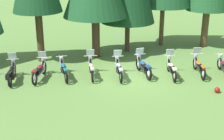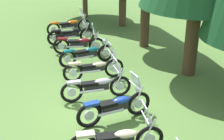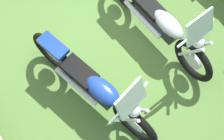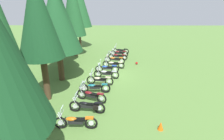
{
  "view_description": "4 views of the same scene",
  "coord_description": "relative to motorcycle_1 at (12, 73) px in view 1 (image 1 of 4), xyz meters",
  "views": [
    {
      "loc": [
        -5.54,
        -15.85,
        6.56
      ],
      "look_at": [
        -1.18,
        -0.01,
        0.51
      ],
      "focal_mm": 52.43,
      "sensor_mm": 36.0,
      "label": 1
    },
    {
      "loc": [
        7.77,
        -3.32,
        5.12
      ],
      "look_at": [
        -0.95,
        0.74,
        0.85
      ],
      "focal_mm": 50.9,
      "sensor_mm": 36.0,
      "label": 2
    },
    {
      "loc": [
        1.79,
        1.47,
        5.27
      ],
      "look_at": [
        0.32,
        0.15,
        0.54
      ],
      "focal_mm": 59.48,
      "sensor_mm": 36.0,
      "label": 3
    },
    {
      "loc": [
        -16.39,
        -0.59,
        6.58
      ],
      "look_at": [
        -0.93,
        -0.43,
        0.87
      ],
      "focal_mm": 29.64,
      "sensor_mm": 36.0,
      "label": 4
    }
  ],
  "objects": [
    {
      "name": "motorcycle_5",
      "position": [
        5.62,
        -0.94,
        0.0
      ],
      "size": [
        0.68,
        2.33,
        1.38
      ],
      "rotation": [
        0.0,
        0.0,
        1.41
      ],
      "color": "black",
      "rests_on": "ground_plane"
    },
    {
      "name": "motorcycle_7",
      "position": [
        8.43,
        -1.57,
        -0.01
      ],
      "size": [
        0.81,
        2.34,
        1.37
      ],
      "rotation": [
        0.0,
        0.0,
        1.33
      ],
      "color": "black",
      "rests_on": "ground_plane"
    },
    {
      "name": "motorcycle_4",
      "position": [
        4.18,
        -0.45,
        -0.01
      ],
      "size": [
        0.74,
        2.29,
        1.38
      ],
      "rotation": [
        0.0,
        0.0,
        1.42
      ],
      "color": "black",
      "rests_on": "ground_plane"
    },
    {
      "name": "motorcycle_3",
      "position": [
        2.72,
        -0.18,
        -0.02
      ],
      "size": [
        0.62,
        2.41,
        1.02
      ],
      "rotation": [
        0.0,
        0.0,
        1.58
      ],
      "color": "black",
      "rests_on": "ground_plane"
    },
    {
      "name": "motorcycle_1",
      "position": [
        0.0,
        0.0,
        0.0
      ],
      "size": [
        0.73,
        2.33,
        1.39
      ],
      "rotation": [
        0.0,
        0.0,
        1.44
      ],
      "color": "black",
      "rests_on": "ground_plane"
    },
    {
      "name": "ground_plane",
      "position": [
        6.36,
        -1.06,
        -0.48
      ],
      "size": [
        80.0,
        80.0,
        0.0
      ],
      "primitive_type": "plane",
      "color": "#547A38"
    },
    {
      "name": "dropped_helmet",
      "position": [
        9.65,
        -4.2,
        -0.34
      ],
      "size": [
        0.28,
        0.28,
        0.28
      ],
      "primitive_type": "sphere",
      "color": "maroon",
      "rests_on": "ground_plane"
    },
    {
      "name": "motorcycle_2",
      "position": [
        1.43,
        -0.06,
        0.01
      ],
      "size": [
        1.02,
        2.19,
        1.38
      ],
      "rotation": [
        0.0,
        0.0,
        1.19
      ],
      "color": "black",
      "rests_on": "ground_plane"
    },
    {
      "name": "motorcycle_8",
      "position": [
        10.04,
        -1.7,
        -0.01
      ],
      "size": [
        0.88,
        2.35,
        1.38
      ],
      "rotation": [
        0.0,
        0.0,
        1.32
      ],
      "color": "black",
      "rests_on": "ground_plane"
    },
    {
      "name": "motorcycle_6",
      "position": [
        7.02,
        -0.96,
        0.01
      ],
      "size": [
        0.7,
        2.33,
        1.39
      ],
      "rotation": [
        0.0,
        0.0,
        1.57
      ],
      "color": "black",
      "rests_on": "ground_plane"
    }
  ]
}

